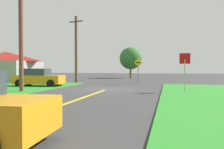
% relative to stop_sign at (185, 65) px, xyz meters
% --- Properties ---
extents(ground_plane, '(120.00, 120.00, 0.00)m').
position_rel_stop_sign_xyz_m(ground_plane, '(-5.75, 0.98, -1.89)').
color(ground_plane, '#3B3B3B').
extents(lane_stripe_center, '(0.20, 14.00, 0.01)m').
position_rel_stop_sign_xyz_m(lane_stripe_center, '(-5.75, -7.02, -1.88)').
color(lane_stripe_center, yellow).
rests_on(lane_stripe_center, ground).
extents(stop_sign, '(0.72, 0.21, 2.69)m').
position_rel_stop_sign_xyz_m(stop_sign, '(0.00, 0.00, 0.00)').
color(stop_sign, '#9EA0A8').
rests_on(stop_sign, ground).
extents(parked_car_near_building, '(4.39, 2.12, 1.62)m').
position_rel_stop_sign_xyz_m(parked_car_near_building, '(-12.41, 2.01, -1.09)').
color(parked_car_near_building, orange).
rests_on(parked_car_near_building, ground).
extents(utility_pole_near, '(1.80, 0.31, 9.21)m').
position_rel_stop_sign_xyz_m(utility_pole_near, '(-10.96, -2.72, 2.84)').
color(utility_pole_near, brown).
rests_on(utility_pole_near, ground).
extents(utility_pole_mid, '(1.76, 0.64, 7.39)m').
position_rel_stop_sign_xyz_m(utility_pole_mid, '(-11.04, 7.70, 1.92)').
color(utility_pole_mid, brown).
rests_on(utility_pole_mid, ground).
extents(direction_sign, '(0.90, 0.17, 2.70)m').
position_rel_stop_sign_xyz_m(direction_sign, '(-4.18, 7.90, -0.21)').
color(direction_sign, slate).
rests_on(direction_sign, ground).
extents(oak_tree_left, '(3.72, 3.72, 5.18)m').
position_rel_stop_sign_xyz_m(oak_tree_left, '(-7.26, 22.86, 1.42)').
color(oak_tree_left, brown).
rests_on(oak_tree_left, ground).
extents(barn, '(7.35, 7.37, 3.71)m').
position_rel_stop_sign_xyz_m(barn, '(-20.91, 9.01, -0.03)').
color(barn, gray).
rests_on(barn, ground).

